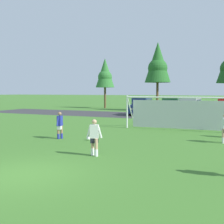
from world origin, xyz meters
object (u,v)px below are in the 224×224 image
object	(u,v)px
parked_car_slot_far_left	(142,106)
parked_car_slot_center_left	(190,108)
soccer_ball	(88,138)
soccer_goal	(175,112)
player_striker_near	(60,125)
parked_car_slot_left	(171,106)
player_midfield_center	(94,138)

from	to	relation	value
parked_car_slot_far_left	parked_car_slot_center_left	size ratio (longest dim) A/B	0.98
soccer_ball	soccer_goal	size ratio (longest dim) A/B	0.03
soccer_goal	player_striker_near	size ratio (longest dim) A/B	4.57
player_striker_near	parked_car_slot_left	bearing A→B (deg)	81.87
soccer_goal	parked_car_slot_left	xyz separation A→B (m)	(-2.82, 11.64, -0.18)
soccer_ball	parked_car_slot_left	distance (m)	18.83
player_striker_near	soccer_goal	bearing A→B (deg)	53.09
parked_car_slot_center_left	soccer_goal	bearing A→B (deg)	-88.08
soccer_ball	parked_car_slot_left	world-z (taller)	parked_car_slot_left
soccer_ball	player_midfield_center	distance (m)	4.02
parked_car_slot_far_left	soccer_ball	bearing A→B (deg)	-81.86
player_midfield_center	player_striker_near	bearing A→B (deg)	142.31
player_midfield_center	parked_car_slot_center_left	xyz separation A→B (m)	(1.19, 20.30, 0.29)
player_striker_near	parked_car_slot_left	size ratio (longest dim) A/B	0.35
soccer_ball	parked_car_slot_far_left	bearing A→B (deg)	98.14
soccer_ball	parked_car_slot_center_left	distance (m)	17.34
soccer_ball	soccer_goal	distance (m)	8.12
player_midfield_center	parked_car_slot_left	world-z (taller)	parked_car_slot_left
player_striker_near	parked_car_slot_left	world-z (taller)	parked_car_slot_left
player_midfield_center	soccer_goal	bearing A→B (deg)	81.72
soccer_ball	player_midfield_center	world-z (taller)	player_midfield_center
soccer_ball	parked_car_slot_center_left	bearing A→B (deg)	78.85
player_striker_near	parked_car_slot_far_left	distance (m)	18.36
soccer_goal	parked_car_slot_center_left	world-z (taller)	soccer_goal
player_midfield_center	parked_car_slot_center_left	distance (m)	20.34
soccer_goal	player_midfield_center	world-z (taller)	soccer_goal
soccer_goal	player_midfield_center	distance (m)	10.58
parked_car_slot_far_left	parked_car_slot_center_left	world-z (taller)	same
soccer_goal	parked_car_slot_far_left	bearing A→B (deg)	119.71
soccer_goal	parked_car_slot_center_left	size ratio (longest dim) A/B	1.59
soccer_ball	player_striker_near	size ratio (longest dim) A/B	0.13
player_striker_near	player_midfield_center	bearing A→B (deg)	-37.69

